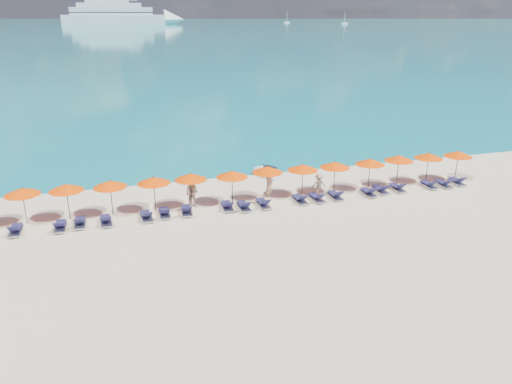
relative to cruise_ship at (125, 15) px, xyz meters
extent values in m
plane|color=beige|center=(-17.96, -545.92, -9.03)|extent=(1400.00, 1400.00, 0.00)
cube|color=#1FA9B2|center=(-17.96, 114.08, -9.02)|extent=(1600.00, 1300.00, 0.01)
cube|color=silver|center=(-11.06, 0.60, -4.31)|extent=(104.70, 24.52, 9.44)
cone|color=silver|center=(51.14, -2.80, -4.31)|extent=(21.87, 21.87, 20.77)
cube|color=silver|center=(-12.95, 0.71, 4.19)|extent=(83.81, 20.56, 7.55)
cube|color=silver|center=(-14.83, 0.81, 9.85)|extent=(65.05, 17.65, 4.72)
cube|color=silver|center=(-16.72, 0.91, 13.63)|extent=(44.16, 13.69, 3.30)
cube|color=black|center=(-12.95, 0.71, 2.77)|extent=(84.86, 20.80, 0.85)
cube|color=black|center=(-12.95, 0.71, 6.08)|extent=(82.77, 20.31, 0.85)
cube|color=silver|center=(186.66, 15.91, -8.13)|extent=(6.70, 2.23, 1.79)
cylinder|color=silver|center=(186.66, 15.91, -2.33)|extent=(0.40, 0.40, 11.16)
cube|color=silver|center=(223.88, -61.35, -8.14)|extent=(6.63, 2.21, 1.77)
cylinder|color=silver|center=(223.88, -61.35, -2.39)|extent=(0.40, 0.40, 11.05)
cube|color=white|center=(-15.13, -536.64, -8.74)|extent=(1.85, 2.45, 0.53)
cube|color=black|center=(-15.04, -536.81, -8.35)|extent=(0.88, 1.08, 0.34)
cylinder|color=black|center=(-15.40, -536.13, -8.21)|extent=(0.50, 0.30, 0.06)
imported|color=tan|center=(-16.45, -541.01, -8.14)|extent=(0.77, 0.73, 1.77)
imported|color=tan|center=(-21.71, -541.14, -8.10)|extent=(1.03, 0.96, 1.85)
imported|color=tan|center=(-13.08, -541.52, -8.27)|extent=(1.05, 0.62, 1.52)
cylinder|color=black|center=(-31.60, -541.10, -7.93)|extent=(0.05, 0.05, 2.20)
cone|color=#FF4600|center=(-31.60, -541.10, -7.01)|extent=(2.10, 2.10, 0.42)
sphere|color=black|center=(-31.60, -541.10, -6.79)|extent=(0.08, 0.08, 0.08)
cylinder|color=black|center=(-29.19, -541.12, -7.93)|extent=(0.05, 0.05, 2.20)
cone|color=#FF4600|center=(-29.19, -541.12, -7.01)|extent=(2.10, 2.10, 0.42)
sphere|color=black|center=(-29.19, -541.12, -6.79)|extent=(0.08, 0.08, 0.08)
cylinder|color=black|center=(-26.68, -541.19, -7.93)|extent=(0.05, 0.05, 2.20)
cone|color=#FF4600|center=(-26.68, -541.19, -7.01)|extent=(2.10, 2.10, 0.42)
sphere|color=black|center=(-26.68, -541.19, -6.79)|extent=(0.08, 0.08, 0.08)
cylinder|color=black|center=(-24.06, -541.22, -7.93)|extent=(0.05, 0.05, 2.20)
cone|color=#FF4600|center=(-24.06, -541.22, -7.01)|extent=(2.10, 2.10, 0.42)
sphere|color=black|center=(-24.06, -541.22, -6.79)|extent=(0.08, 0.08, 0.08)
cylinder|color=black|center=(-21.75, -541.16, -7.93)|extent=(0.05, 0.05, 2.20)
cone|color=#FF4600|center=(-21.75, -541.16, -7.01)|extent=(2.10, 2.10, 0.42)
sphere|color=black|center=(-21.75, -541.16, -6.79)|extent=(0.08, 0.08, 0.08)
cylinder|color=black|center=(-19.11, -541.38, -7.93)|extent=(0.05, 0.05, 2.20)
cone|color=#FF4600|center=(-19.11, -541.38, -7.01)|extent=(2.10, 2.10, 0.42)
sphere|color=black|center=(-19.11, -541.38, -6.79)|extent=(0.08, 0.08, 0.08)
cylinder|color=black|center=(-16.63, -541.10, -7.93)|extent=(0.05, 0.05, 2.20)
cone|color=#FF4600|center=(-16.63, -541.10, -7.01)|extent=(2.10, 2.10, 0.42)
sphere|color=black|center=(-16.63, -541.10, -6.79)|extent=(0.08, 0.08, 0.08)
cylinder|color=black|center=(-14.20, -541.31, -7.93)|extent=(0.05, 0.05, 2.20)
cone|color=#FF4600|center=(-14.20, -541.31, -7.01)|extent=(2.10, 2.10, 0.42)
sphere|color=black|center=(-14.20, -541.31, -6.79)|extent=(0.08, 0.08, 0.08)
cylinder|color=black|center=(-11.86, -541.36, -7.93)|extent=(0.05, 0.05, 2.20)
cone|color=#FF4600|center=(-11.86, -541.36, -7.01)|extent=(2.10, 2.10, 0.42)
sphere|color=black|center=(-11.86, -541.36, -6.79)|extent=(0.08, 0.08, 0.08)
cylinder|color=black|center=(-9.20, -541.38, -7.93)|extent=(0.05, 0.05, 2.20)
cone|color=#FF4600|center=(-9.20, -541.38, -7.01)|extent=(2.10, 2.10, 0.42)
sphere|color=black|center=(-9.20, -541.38, -6.79)|extent=(0.08, 0.08, 0.08)
cylinder|color=black|center=(-6.78, -541.17, -7.93)|extent=(0.05, 0.05, 2.20)
cone|color=#FF4600|center=(-6.78, -541.17, -7.01)|extent=(2.10, 2.10, 0.42)
sphere|color=black|center=(-6.78, -541.17, -6.79)|extent=(0.08, 0.08, 0.08)
cylinder|color=black|center=(-4.35, -541.20, -7.93)|extent=(0.05, 0.05, 2.20)
cone|color=#FF4600|center=(-4.35, -541.20, -7.01)|extent=(2.10, 2.10, 0.42)
sphere|color=black|center=(-4.35, -541.20, -6.79)|extent=(0.08, 0.08, 0.08)
cylinder|color=black|center=(-1.98, -541.40, -7.93)|extent=(0.05, 0.05, 2.20)
cone|color=#FF4600|center=(-1.98, -541.40, -7.01)|extent=(2.10, 2.10, 0.42)
sphere|color=black|center=(-1.98, -541.40, -6.79)|extent=(0.08, 0.08, 0.08)
cube|color=silver|center=(-32.02, -542.48, -8.89)|extent=(0.64, 1.71, 0.06)
cube|color=#201F4D|center=(-32.02, -542.23, -8.73)|extent=(0.56, 1.11, 0.04)
cube|color=#201F4D|center=(-32.03, -543.03, -8.48)|extent=(0.56, 0.54, 0.43)
cube|color=silver|center=(-29.64, -542.61, -8.89)|extent=(0.66, 1.71, 0.06)
cube|color=#201F4D|center=(-29.64, -542.36, -8.73)|extent=(0.57, 1.11, 0.04)
cube|color=#201F4D|center=(-29.65, -543.16, -8.48)|extent=(0.56, 0.55, 0.43)
cube|color=silver|center=(-28.57, -542.40, -8.89)|extent=(0.63, 1.70, 0.06)
cube|color=#201F4D|center=(-28.57, -542.15, -8.73)|extent=(0.55, 1.10, 0.04)
cube|color=#201F4D|center=(-28.58, -542.95, -8.48)|extent=(0.55, 0.54, 0.43)
cube|color=silver|center=(-27.10, -542.55, -8.89)|extent=(0.74, 1.74, 0.06)
cube|color=#201F4D|center=(-27.12, -542.30, -8.73)|extent=(0.63, 1.14, 0.04)
cube|color=#201F4D|center=(-27.06, -543.09, -8.48)|extent=(0.59, 0.58, 0.43)
cube|color=silver|center=(-24.75, -542.52, -8.89)|extent=(0.74, 1.74, 0.06)
cube|color=#201F4D|center=(-24.77, -542.27, -8.73)|extent=(0.63, 1.14, 0.04)
cube|color=#201F4D|center=(-24.71, -543.07, -8.48)|extent=(0.59, 0.58, 0.43)
cube|color=silver|center=(-23.64, -542.30, -8.89)|extent=(0.63, 1.70, 0.06)
cube|color=#201F4D|center=(-23.64, -542.05, -8.73)|extent=(0.56, 1.10, 0.04)
cube|color=#201F4D|center=(-23.64, -542.85, -8.48)|extent=(0.55, 0.54, 0.43)
cube|color=silver|center=(-22.28, -542.33, -8.89)|extent=(0.73, 1.74, 0.06)
cube|color=#201F4D|center=(-22.26, -542.08, -8.73)|extent=(0.62, 1.13, 0.04)
cube|color=#201F4D|center=(-22.31, -542.88, -8.48)|extent=(0.58, 0.57, 0.43)
cube|color=silver|center=(-19.68, -542.31, -8.89)|extent=(0.71, 1.73, 0.06)
cube|color=#201F4D|center=(-19.67, -542.06, -8.73)|extent=(0.61, 1.13, 0.04)
cube|color=#201F4D|center=(-19.71, -542.86, -8.48)|extent=(0.58, 0.56, 0.43)
cube|color=silver|center=(-18.68, -542.61, -8.89)|extent=(0.63, 1.70, 0.06)
cube|color=#201F4D|center=(-18.68, -542.36, -8.73)|extent=(0.56, 1.10, 0.04)
cube|color=#201F4D|center=(-18.67, -543.16, -8.48)|extent=(0.55, 0.54, 0.43)
cube|color=silver|center=(-17.35, -542.55, -8.89)|extent=(0.62, 1.70, 0.06)
cube|color=#201F4D|center=(-17.35, -542.30, -8.73)|extent=(0.55, 1.10, 0.04)
cube|color=#201F4D|center=(-17.34, -543.10, -8.48)|extent=(0.55, 0.54, 0.43)
cube|color=silver|center=(-14.81, -542.47, -8.89)|extent=(0.65, 1.71, 0.06)
cube|color=#201F4D|center=(-14.82, -542.22, -8.73)|extent=(0.57, 1.11, 0.04)
cube|color=#201F4D|center=(-14.80, -543.02, -8.48)|extent=(0.56, 0.55, 0.43)
cube|color=silver|center=(-13.64, -542.53, -8.89)|extent=(0.72, 1.73, 0.06)
cube|color=#201F4D|center=(-13.65, -542.28, -8.73)|extent=(0.61, 1.13, 0.04)
cube|color=#201F4D|center=(-13.60, -543.08, -8.48)|extent=(0.58, 0.57, 0.43)
cube|color=silver|center=(-12.27, -542.48, -8.89)|extent=(0.68, 1.72, 0.06)
cube|color=#201F4D|center=(-12.26, -542.23, -8.73)|extent=(0.59, 1.12, 0.04)
cube|color=#201F4D|center=(-12.29, -543.03, -8.48)|extent=(0.57, 0.56, 0.43)
cube|color=silver|center=(-9.84, -542.57, -8.89)|extent=(0.67, 1.72, 0.06)
cube|color=#201F4D|center=(-9.83, -542.32, -8.73)|extent=(0.58, 1.12, 0.04)
cube|color=#201F4D|center=(-9.85, -543.12, -8.48)|extent=(0.57, 0.55, 0.43)
cube|color=silver|center=(-8.73, -542.27, -8.89)|extent=(0.68, 1.72, 0.06)
cube|color=#201F4D|center=(-8.72, -542.02, -8.73)|extent=(0.59, 1.12, 0.04)
cube|color=#201F4D|center=(-8.75, -542.82, -8.48)|extent=(0.57, 0.56, 0.43)
cube|color=silver|center=(-7.42, -542.28, -8.89)|extent=(0.68, 1.72, 0.06)
cube|color=#201F4D|center=(-7.41, -542.03, -8.73)|extent=(0.59, 1.12, 0.04)
cube|color=#201F4D|center=(-7.44, -542.83, -8.48)|extent=(0.57, 0.56, 0.43)
cube|color=silver|center=(-4.89, -542.32, -8.89)|extent=(0.64, 1.71, 0.06)
cube|color=#201F4D|center=(-4.89, -542.07, -8.73)|extent=(0.56, 1.11, 0.04)
cube|color=#201F4D|center=(-4.90, -542.87, -8.48)|extent=(0.56, 0.54, 0.43)
cube|color=silver|center=(-3.75, -542.45, -8.89)|extent=(0.71, 1.73, 0.06)
cube|color=#201F4D|center=(-3.74, -542.20, -8.73)|extent=(0.61, 1.13, 0.04)
cube|color=#201F4D|center=(-3.78, -543.00, -8.48)|extent=(0.58, 0.57, 0.43)
cube|color=silver|center=(-2.50, -542.28, -8.89)|extent=(0.79, 1.75, 0.06)
cube|color=#201F4D|center=(-2.47, -542.03, -8.73)|extent=(0.66, 1.15, 0.04)
cube|color=#201F4D|center=(-2.55, -542.83, -8.48)|extent=(0.60, 0.59, 0.43)
camera|label=1|loc=(-26.34, -571.06, 2.76)|focal=35.00mm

